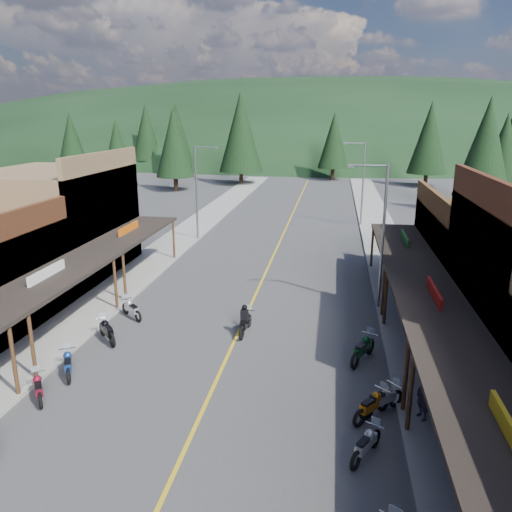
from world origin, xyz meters
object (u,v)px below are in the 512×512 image
at_px(shop_west_3, 56,223).
at_px(pine_2, 241,132).
at_px(pine_8, 117,153).
at_px(bike_east_8, 363,348).
at_px(streetlight_3, 362,180).
at_px(bike_west_7, 68,363).
at_px(pine_7, 146,132).
at_px(pedestrian_east_a, 424,395).
at_px(bike_west_6, 38,387).
at_px(pine_1, 177,134).
at_px(bike_east_5, 366,443).
at_px(pine_3, 334,140).
at_px(pine_10, 174,142).
at_px(rider_on_bike, 245,321).
at_px(bike_west_8, 107,330).
at_px(pine_11, 486,147).
at_px(pine_9, 504,151).
at_px(streetlight_2, 381,231).
at_px(pedestrian_east_b, 390,264).
at_px(bike_east_6, 372,404).
at_px(bike_west_9, 131,308).
at_px(pine_0, 71,139).
at_px(streetlight_1, 198,188).
at_px(pine_4, 429,138).
at_px(shop_east_3, 492,254).
at_px(bike_east_7, 382,399).

xyz_separation_m(shop_west_3, pine_2, (3.78, 46.70, 4.47)).
distance_m(pine_8, bike_east_8, 47.80).
height_order(streetlight_3, bike_west_7, streetlight_3).
distance_m(pine_7, bike_east_8, 83.79).
bearing_deg(pedestrian_east_a, bike_west_6, -110.75).
xyz_separation_m(pine_1, bike_east_5, (29.73, -74.96, -6.69)).
relative_size(pine_3, pine_10, 0.95).
bearing_deg(bike_east_8, rider_on_bike, -173.88).
bearing_deg(bike_west_8, bike_east_5, -71.98).
bearing_deg(pine_11, rider_on_bike, -119.73).
xyz_separation_m(shop_west_3, pine_7, (-18.22, 64.70, 3.72)).
relative_size(pine_2, pine_9, 1.30).
xyz_separation_m(streetlight_2, pine_1, (-30.95, 62.00, 2.78)).
bearing_deg(shop_west_3, pedestrian_east_b, 5.44).
xyz_separation_m(pine_3, pedestrian_east_b, (4.23, -52.60, -5.44)).
distance_m(streetlight_2, pine_11, 32.83).
relative_size(bike_west_7, bike_east_6, 1.00).
distance_m(pine_1, bike_west_9, 68.18).
xyz_separation_m(pine_0, bike_east_6, (46.05, -64.75, -5.90)).
bearing_deg(pine_2, streetlight_1, -85.16).
distance_m(pine_11, pedestrian_east_a, 42.91).
height_order(shop_west_3, pine_4, pine_4).
relative_size(bike_east_5, bike_east_8, 0.84).
bearing_deg(shop_east_3, pine_11, 76.83).
distance_m(pine_3, pedestrian_east_b, 53.05).
distance_m(streetlight_3, pine_0, 56.86).
relative_size(pine_1, bike_west_6, 6.57).
distance_m(pine_8, pine_11, 42.06).
xyz_separation_m(streetlight_3, bike_east_5, (-1.22, -34.96, -3.91)).
distance_m(pine_7, pine_8, 37.38).
distance_m(pine_0, pine_11, 64.63).
bearing_deg(streetlight_3, pine_10, 141.29).
relative_size(streetlight_1, rider_on_bike, 3.70).
bearing_deg(bike_west_8, pine_0, 77.18).
xyz_separation_m(shop_east_3, bike_west_7, (-19.88, -12.87, -1.95)).
xyz_separation_m(bike_west_8, bike_east_8, (11.91, -0.13, 0.04)).
relative_size(pine_1, pine_4, 1.00).
bearing_deg(shop_west_3, bike_east_6, -35.30).
bearing_deg(bike_west_6, bike_west_8, 50.46).
distance_m(pine_10, bike_east_6, 58.30).
relative_size(streetlight_1, bike_east_7, 3.83).
bearing_deg(bike_east_5, pine_7, 144.33).
bearing_deg(bike_east_7, bike_east_5, -56.40).
xyz_separation_m(streetlight_1, pine_11, (26.95, 16.00, 2.73)).
relative_size(pine_10, bike_west_7, 5.70).
bearing_deg(streetlight_3, shop_west_3, -137.96).
bearing_deg(pine_2, pine_7, 140.71).
relative_size(pine_1, bike_east_7, 5.99).
distance_m(streetlight_1, bike_west_9, 17.86).
relative_size(bike_west_7, bike_east_5, 1.06).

